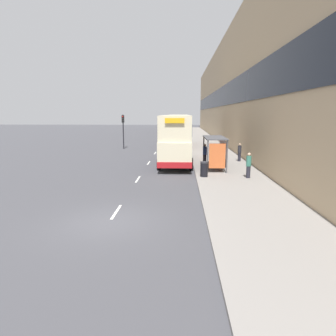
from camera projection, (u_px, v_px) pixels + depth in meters
ground_plane at (110, 222)px, 12.41m from camera, size 220.00×220.00×0.00m
pavement at (202, 140)px, 49.97m from camera, size 5.00×93.00×0.14m
terrace_facade at (228, 93)px, 48.43m from camera, size 3.10×93.00×15.46m
lane_mark_0 at (116, 212)px, 13.71m from camera, size 0.12×2.00×0.01m
lane_mark_1 at (138, 179)px, 20.52m from camera, size 0.12×2.00×0.01m
lane_mark_2 at (149, 163)px, 27.34m from camera, size 0.12×2.00×0.01m
lane_mark_3 at (155, 153)px, 34.16m from camera, size 0.12×2.00×0.01m
lane_mark_4 at (159, 147)px, 40.98m from camera, size 0.12×2.00×0.01m
lane_mark_5 at (163, 142)px, 47.80m from camera, size 0.12×2.00×0.01m
lane_mark_6 at (165, 138)px, 54.61m from camera, size 0.12×2.00×0.01m
lane_mark_7 at (167, 136)px, 61.43m from camera, size 0.12×2.00×0.01m
bus_shelter at (217, 147)px, 23.36m from camera, size 1.60×4.20×2.48m
double_decker_bus_near at (176, 138)px, 26.53m from camera, size 2.85×10.15×4.30m
double_decker_bus_ahead at (178, 130)px, 41.02m from camera, size 2.85×10.29×4.30m
car_0 at (176, 132)px, 57.27m from camera, size 2.03×3.94×1.83m
car_1 at (179, 128)px, 76.42m from camera, size 1.91×4.28×1.68m
pedestrian_at_shelter at (249, 165)px, 20.17m from camera, size 0.34×0.34×1.72m
pedestrian_1 at (240, 152)px, 27.31m from camera, size 0.32×0.32×1.64m
pedestrian_2 at (205, 154)px, 25.70m from camera, size 0.35×0.35×1.75m
litter_bin at (204, 169)px, 20.66m from camera, size 0.55×0.55×1.05m
traffic_light_far_kerb at (123, 126)px, 37.84m from camera, size 0.30×0.32×4.33m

